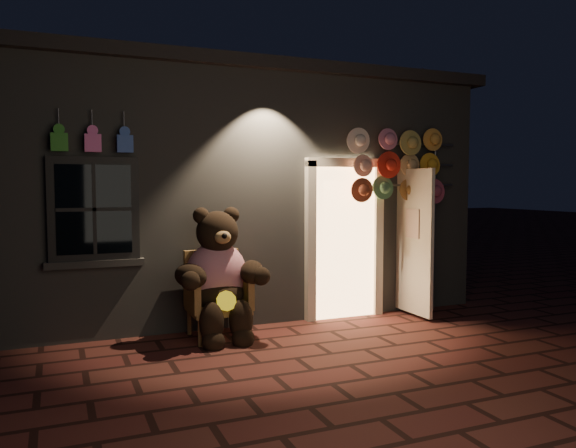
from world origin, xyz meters
TOP-DOWN VIEW (x-y plane):
  - ground at (0.00, 0.00)m, footprint 60.00×60.00m
  - shop_building at (0.00, 3.99)m, footprint 7.30×5.95m
  - wicker_armchair at (-0.54, 1.18)m, footprint 0.72×0.64m
  - teddy_bear at (-0.54, 1.05)m, footprint 1.18×0.90m
  - hat_rack at (2.11, 1.28)m, footprint 1.74×0.22m

SIDE VIEW (x-z plane):
  - ground at x=0.00m, z-range 0.00..0.00m
  - wicker_armchair at x=-0.54m, z-range 0.00..1.03m
  - teddy_bear at x=-0.54m, z-range -0.06..1.56m
  - shop_building at x=0.00m, z-range -0.02..3.49m
  - hat_rack at x=2.11m, z-range 0.78..3.40m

